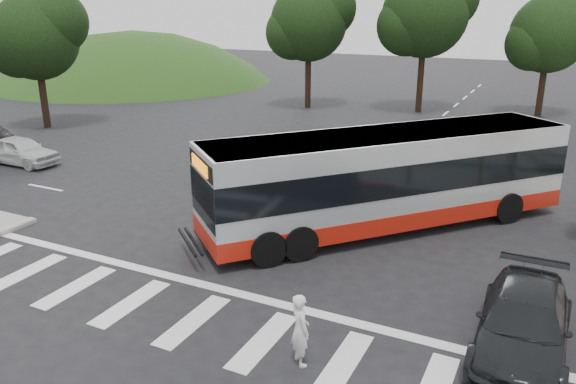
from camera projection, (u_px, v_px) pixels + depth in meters
The scene contains 11 objects.
ground at pixel (283, 247), 18.29m from camera, with size 140.00×140.00×0.00m, color black.
hillside_nw at pixel (136, 81), 57.21m from camera, with size 44.00×44.00×10.00m, color #1A4415.
crosswalk_ladder at pixel (193, 321), 14.04m from camera, with size 18.00×2.60×0.01m, color silver.
tree_north_a at pixel (427, 13), 39.03m from camera, with size 6.60×6.15×10.17m.
tree_north_b at pixel (551, 33), 37.77m from camera, with size 5.72×5.33×8.43m.
tree_north_c at pixel (310, 21), 40.89m from camera, with size 6.16×5.74×9.30m.
tree_west_a at pixel (37, 36), 34.23m from camera, with size 5.72×5.33×8.43m.
transit_bus at pixel (389, 181), 19.45m from camera, with size 2.86×13.18×3.40m, color #AEB0B3, non-canonical shape.
pedestrian at pixel (300, 329), 12.15m from camera, with size 0.61×0.40×1.69m, color silver.
dark_sedan at pixel (523, 324), 12.64m from camera, with size 1.96×4.83×1.40m, color black.
west_car_white at pixel (21, 151), 27.49m from camera, with size 1.62×4.03×1.37m, color silver.
Camera 1 is at (7.57, -14.95, 7.55)m, focal length 35.00 mm.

